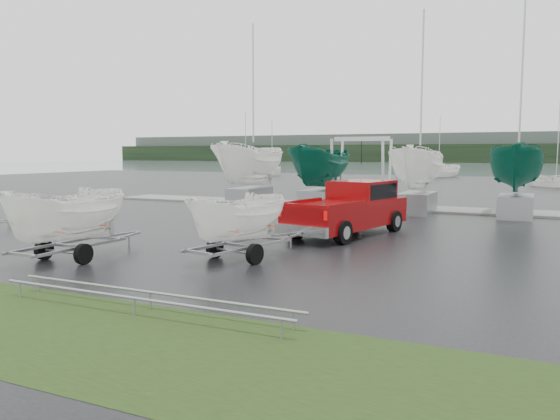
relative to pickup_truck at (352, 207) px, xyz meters
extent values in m
plane|color=black|center=(-4.57, -2.49, -1.09)|extent=(120.00, 120.00, 0.00)
plane|color=slate|center=(-4.57, 97.51, -1.09)|extent=(300.00, 300.00, 0.00)
cube|color=gray|center=(-4.57, 10.51, -1.04)|extent=(30.00, 3.00, 0.12)
cube|color=black|center=(-4.57, 167.51, 1.91)|extent=(300.00, 8.00, 6.00)
cube|color=#4C5651|center=(-4.57, 175.51, 3.91)|extent=(300.00, 6.00, 10.00)
cube|color=maroon|center=(-0.07, -0.33, -0.24)|extent=(3.39, 6.42, 1.00)
cube|color=maroon|center=(0.17, 0.75, 0.55)|extent=(2.43, 2.79, 0.90)
cube|color=black|center=(0.17, 0.75, 0.60)|extent=(2.41, 2.54, 0.58)
cube|color=silver|center=(-0.76, -3.36, -0.56)|extent=(2.12, 0.65, 0.37)
cylinder|color=black|center=(-0.61, 1.84, -0.66)|extent=(0.49, 0.89, 0.84)
cylinder|color=black|center=(1.34, 1.40, -0.66)|extent=(0.49, 0.89, 0.84)
cylinder|color=black|center=(-1.49, -2.06, -0.66)|extent=(0.49, 0.89, 0.84)
cylinder|color=black|center=(0.46, -2.50, -0.66)|extent=(0.49, 0.89, 0.84)
cube|color=#909398|center=(-1.99, -6.36, -0.64)|extent=(0.87, 3.53, 0.08)
cube|color=#909398|center=(-0.92, -6.60, -0.64)|extent=(0.87, 3.53, 0.08)
cylinder|color=#909398|center=(-1.50, -6.68, -0.79)|extent=(1.58, 0.43, 0.08)
cylinder|color=black|center=(-2.28, -6.50, -0.79)|extent=(0.31, 0.62, 0.60)
cylinder|color=black|center=(-0.72, -6.85, -0.79)|extent=(0.31, 0.62, 0.60)
imported|color=white|center=(-1.46, -6.48, 1.40)|extent=(1.81, 1.84, 4.00)
cube|color=#F83E07|center=(-1.28, -5.70, -0.09)|extent=(1.52, 0.38, 0.03)
cube|color=#F83E07|center=(-1.63, -7.26, -0.09)|extent=(1.52, 0.38, 0.03)
cube|color=#909398|center=(-6.53, -8.70, -0.64)|extent=(0.14, 3.60, 0.08)
cube|color=#909398|center=(-5.43, -8.72, -0.64)|extent=(0.14, 3.60, 0.08)
cylinder|color=#909398|center=(-5.99, -8.91, -0.79)|extent=(1.60, 0.11, 0.08)
cylinder|color=black|center=(-6.79, -8.90, -0.79)|extent=(0.19, 0.60, 0.60)
cylinder|color=black|center=(-5.19, -8.92, -0.79)|extent=(0.19, 0.60, 0.60)
imported|color=white|center=(-5.98, -8.71, 1.64)|extent=(1.71, 1.75, 4.47)
cube|color=#F83E07|center=(-5.97, -7.91, -0.09)|extent=(1.55, 0.07, 0.03)
cube|color=#F83E07|center=(-6.00, -9.51, -0.09)|extent=(1.55, 0.07, 0.03)
cylinder|color=silver|center=(-4.30, 9.71, 0.91)|extent=(0.16, 0.58, 3.99)
cylinder|color=silver|center=(-4.30, 11.31, 0.91)|extent=(0.16, 0.58, 3.99)
cylinder|color=silver|center=(-1.30, 9.71, 0.91)|extent=(0.16, 0.58, 3.99)
cylinder|color=silver|center=(-1.30, 11.31, 0.91)|extent=(0.16, 0.58, 3.99)
cube|color=silver|center=(-2.80, 10.51, 2.91)|extent=(3.30, 0.25, 0.25)
cube|color=#909398|center=(-9.14, 8.51, -0.54)|extent=(1.60, 3.20, 1.10)
imported|color=white|center=(-9.14, 8.51, 3.55)|extent=(2.66, 2.73, 7.08)
cylinder|color=#B2B2B7|center=(-9.14, 9.01, 6.25)|extent=(0.10, 0.10, 7.00)
cube|color=#909398|center=(-4.65, 8.71, -0.54)|extent=(1.60, 3.20, 1.10)
imported|color=#0C5441|center=(-4.65, 8.71, 3.32)|extent=(2.49, 2.55, 6.61)
cube|color=#909398|center=(0.87, 8.51, -0.54)|extent=(1.60, 3.20, 1.10)
imported|color=white|center=(0.87, 8.51, 3.22)|extent=(2.41, 2.48, 6.41)
cylinder|color=#B2B2B7|center=(0.87, 9.01, 6.00)|extent=(0.10, 0.10, 7.00)
cube|color=#909398|center=(5.65, 8.81, -0.54)|extent=(1.60, 3.20, 1.10)
imported|color=#0C5441|center=(5.65, 8.81, 3.32)|extent=(2.49, 2.56, 6.62)
cylinder|color=#B2B2B7|center=(5.65, 9.31, 6.08)|extent=(0.10, 0.10, 7.00)
cylinder|color=#909398|center=(-13.32, -1.49, -0.74)|extent=(0.06, 6.50, 0.06)
cylinder|color=#909398|center=(-13.82, -1.49, -0.74)|extent=(0.06, 6.50, 0.06)
cylinder|color=#909398|center=(-0.57, -12.24, -0.74)|extent=(7.00, 0.06, 0.06)
cylinder|color=#909398|center=(-0.57, -11.74, -0.74)|extent=(7.00, 0.06, 0.06)
imported|color=white|center=(-25.15, 37.28, -1.09)|extent=(2.53, 2.59, 6.28)
cylinder|color=#B2B2B7|center=(-25.15, 37.28, 2.91)|extent=(0.08, 0.08, 8.00)
imported|color=white|center=(-5.21, 54.14, -1.09)|extent=(4.04, 4.07, 7.72)
cylinder|color=#B2B2B7|center=(-5.21, 54.14, 2.91)|extent=(0.08, 0.08, 8.00)
imported|color=white|center=(8.25, 36.76, -1.09)|extent=(3.04, 3.02, 5.71)
cylinder|color=#B2B2B7|center=(8.25, 36.76, 2.91)|extent=(0.08, 0.08, 8.00)
imported|color=white|center=(-28.27, 50.93, -1.09)|extent=(3.15, 3.17, 5.97)
cylinder|color=#B2B2B7|center=(-28.27, 50.93, 2.91)|extent=(0.08, 0.08, 8.00)
camera|label=1|loc=(6.47, -20.50, 2.11)|focal=35.00mm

